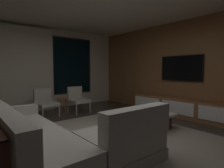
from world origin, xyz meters
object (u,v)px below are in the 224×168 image
(accent_chair_near_window, at_px, (77,98))
(media_console, at_px, (183,108))
(book_stack_on_coffee_table, at_px, (144,112))
(coffee_table, at_px, (139,120))
(mounted_tv, at_px, (181,68))
(accent_chair_by_curtain, at_px, (45,101))
(side_stool, at_px, (62,101))
(sectional_couch, at_px, (54,141))

(accent_chair_near_window, bearing_deg, media_console, -51.94)
(book_stack_on_coffee_table, bearing_deg, coffee_table, 105.15)
(accent_chair_near_window, distance_m, mounted_tv, 3.19)
(accent_chair_by_curtain, distance_m, side_stool, 0.51)
(mounted_tv, bearing_deg, accent_chair_by_curtain, 142.80)
(coffee_table, xyz_separation_m, side_stool, (-0.69, 2.42, 0.19))
(book_stack_on_coffee_table, xyz_separation_m, accent_chair_near_window, (-0.26, 2.46, 0.04))
(book_stack_on_coffee_table, height_order, accent_chair_by_curtain, accent_chair_by_curtain)
(accent_chair_near_window, relative_size, accent_chair_by_curtain, 1.00)
(coffee_table, height_order, accent_chair_near_window, accent_chair_near_window)
(accent_chair_near_window, xyz_separation_m, accent_chair_by_curtain, (-0.97, 0.09, 0.00))
(accent_chair_near_window, height_order, mounted_tv, mounted_tv)
(side_stool, bearing_deg, coffee_table, -74.00)
(sectional_couch, xyz_separation_m, coffee_table, (2.03, 0.22, -0.10))
(book_stack_on_coffee_table, relative_size, side_stool, 0.62)
(sectional_couch, bearing_deg, side_stool, 63.19)
(accent_chair_by_curtain, relative_size, mounted_tv, 0.62)
(accent_chair_by_curtain, relative_size, media_console, 0.25)
(coffee_table, distance_m, media_console, 1.68)
(side_stool, bearing_deg, media_console, -46.63)
(side_stool, bearing_deg, mounted_tv, -42.17)
(coffee_table, bearing_deg, accent_chair_by_curtain, 116.25)
(side_stool, bearing_deg, book_stack_on_coffee_table, -74.04)
(book_stack_on_coffee_table, bearing_deg, accent_chair_near_window, 95.98)
(accent_chair_by_curtain, distance_m, media_console, 3.82)
(side_stool, height_order, mounted_tv, mounted_tv)
(coffee_table, bearing_deg, side_stool, 106.00)
(book_stack_on_coffee_table, relative_size, media_console, 0.09)
(book_stack_on_coffee_table, bearing_deg, side_stool, 105.96)
(coffee_table, bearing_deg, mounted_tv, 3.31)
(media_console, bearing_deg, mounted_tv, 47.60)
(media_console, bearing_deg, accent_chair_near_window, 128.06)
(sectional_couch, xyz_separation_m, side_stool, (1.33, 2.64, 0.08))
(sectional_couch, height_order, side_stool, sectional_couch)
(sectional_couch, distance_m, media_console, 3.71)
(sectional_couch, distance_m, side_stool, 2.96)
(accent_chair_by_curtain, bearing_deg, accent_chair_near_window, -5.17)
(coffee_table, distance_m, mounted_tv, 2.19)
(sectional_couch, xyz_separation_m, media_console, (3.70, 0.13, -0.04))
(sectional_couch, height_order, accent_chair_by_curtain, sectional_couch)
(coffee_table, xyz_separation_m, accent_chair_near_window, (-0.22, 2.34, 0.25))
(book_stack_on_coffee_table, bearing_deg, sectional_couch, -177.35)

